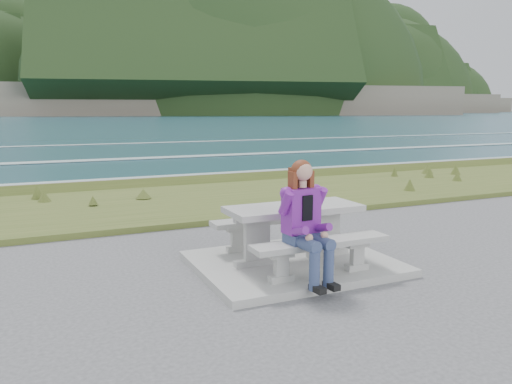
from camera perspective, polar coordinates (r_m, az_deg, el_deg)
concrete_slab at (r=6.86m, az=4.26°, el=-8.15°), size 2.60×2.10×0.10m
picnic_table at (r=6.70m, az=4.33°, el=-2.98°), size 1.80×0.75×0.75m
bench_landward at (r=6.17m, az=7.42°, el=-6.36°), size 1.80×0.35×0.45m
bench_seaward at (r=7.36m, az=1.70°, el=-3.69°), size 1.80×0.35×0.45m
grass_verge at (r=11.39m, az=-7.80°, el=-1.37°), size 160.00×4.50×0.22m
shore_drop at (r=14.16m, az=-11.13°, el=0.66°), size 160.00×0.80×2.20m
ocean at (r=31.23m, az=-18.26°, el=1.88°), size 1600.00×1600.00×0.09m
headland_range at (r=447.90m, az=1.40°, el=10.47°), size 729.83×363.95×221.12m
seated_woman at (r=5.88m, az=6.02°, el=-5.30°), size 0.47×0.75×1.44m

